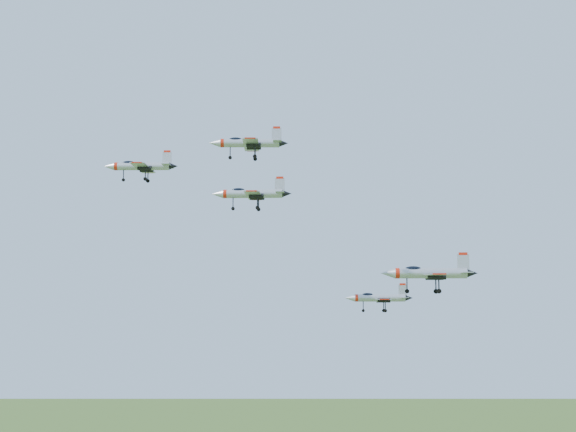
{
  "coord_description": "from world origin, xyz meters",
  "views": [
    {
      "loc": [
        8.52,
        -124.25,
        122.22
      ],
      "look_at": [
        2.97,
        -1.81,
        135.15
      ],
      "focal_mm": 50.0,
      "sensor_mm": 36.0,
      "label": 1
    }
  ],
  "objects": [
    {
      "name": "jet_right_high",
      "position": [
        -1.54,
        -20.52,
        142.9
      ],
      "size": [
        10.56,
        8.73,
        2.82
      ],
      "rotation": [
        0.0,
        0.0,
        0.06
      ],
      "color": "#ABAFB8"
    },
    {
      "name": "jet_lead",
      "position": [
        -22.82,
        9.14,
        144.98
      ],
      "size": [
        12.76,
        10.49,
        3.42
      ],
      "rotation": [
        0.0,
        0.0,
        0.03
      ],
      "color": "#ABAFB8"
    },
    {
      "name": "jet_right_low",
      "position": [
        23.38,
        -8.26,
        126.14
      ],
      "size": [
        13.99,
        11.52,
        3.75
      ],
      "rotation": [
        0.0,
        0.0,
        0.03
      ],
      "color": "#ABAFB8"
    },
    {
      "name": "jet_left_high",
      "position": [
        -3.26,
        2.48,
        139.24
      ],
      "size": [
        12.89,
        10.58,
        3.46
      ],
      "rotation": [
        0.0,
        0.0,
        0.01
      ],
      "color": "#ABAFB8"
    },
    {
      "name": "jet_left_low",
      "position": [
        17.27,
        8.05,
        122.65
      ],
      "size": [
        11.23,
        9.27,
        3.0
      ],
      "rotation": [
        0.0,
        0.0,
        0.06
      ],
      "color": "#ABAFB8"
    }
  ]
}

